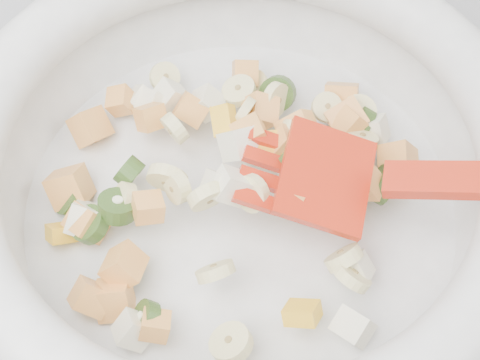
{
  "coord_description": "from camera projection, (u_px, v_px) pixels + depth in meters",
  "views": [
    {
      "loc": [
        -0.09,
        1.12,
        1.36
      ],
      "look_at": [
        -0.09,
        1.39,
        0.95
      ],
      "focal_mm": 55.0,
      "sensor_mm": 36.0,
      "label": 1
    }
  ],
  "objects": [
    {
      "name": "counter",
      "position": [
        310.0,
        356.0,
        0.94
      ],
      "size": [
        2.0,
        0.6,
        0.9
      ],
      "primitive_type": "cube",
      "color": "#A0A0A5",
      "rests_on": "ground"
    },
    {
      "name": "mixing_bowl",
      "position": [
        241.0,
        170.0,
        0.49
      ],
      "size": [
        0.51,
        0.39,
        0.14
      ],
      "color": "white",
      "rests_on": "counter"
    }
  ]
}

